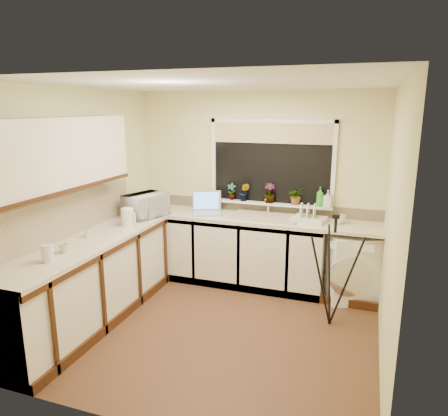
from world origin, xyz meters
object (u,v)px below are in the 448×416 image
at_px(kettle, 128,218).
at_px(plant_b, 244,192).
at_px(tripod, 333,271).
at_px(microwave, 146,205).
at_px(soap_bottle_clear, 328,199).
at_px(dish_rack, 309,219).
at_px(glass_jug, 48,253).
at_px(plant_d, 296,196).
at_px(cup_left, 64,249).
at_px(plant_a, 232,192).
at_px(cup_back, 340,219).
at_px(steel_jar, 88,232).
at_px(plant_c, 270,193).
at_px(laptop, 207,207).
at_px(washing_machine, 351,266).
at_px(soap_bottle_green, 320,197).

xyz_separation_m(kettle, plant_b, (1.09, 1.06, 0.17)).
bearing_deg(plant_b, tripod, -37.14).
bearing_deg(microwave, soap_bottle_clear, -56.34).
height_order(dish_rack, glass_jug, glass_jug).
relative_size(plant_d, cup_left, 2.57).
bearing_deg(plant_a, cup_back, -7.15).
bearing_deg(steel_jar, plant_c, 45.06).
xyz_separation_m(microwave, plant_a, (0.92, 0.63, 0.12)).
xyz_separation_m(laptop, microwave, (-0.66, -0.42, 0.07)).
height_order(washing_machine, plant_d, plant_d).
distance_m(steel_jar, plant_a, 1.93).
xyz_separation_m(glass_jug, plant_d, (1.81, 2.34, 0.18)).
bearing_deg(washing_machine, kettle, 176.74).
bearing_deg(glass_jug, tripod, 30.08).
relative_size(microwave, cup_left, 5.94).
relative_size(kettle, cup_back, 1.41).
distance_m(laptop, cup_left, 2.01).
bearing_deg(glass_jug, microwave, 88.83).
bearing_deg(dish_rack, laptop, -169.13).
bearing_deg(laptop, cup_back, -21.48).
bearing_deg(microwave, dish_rack, -60.18).
xyz_separation_m(glass_jug, cup_left, (-0.03, 0.24, -0.04)).
bearing_deg(cup_left, laptop, 68.98).
bearing_deg(glass_jug, dish_rack, 46.38).
bearing_deg(cup_back, cup_left, -141.41).
bearing_deg(dish_rack, microwave, -156.97).
bearing_deg(cup_left, dish_rack, 42.54).
distance_m(steel_jar, plant_b, 2.03).
bearing_deg(glass_jug, soap_bottle_clear, 46.36).
relative_size(soap_bottle_green, cup_left, 2.78).
distance_m(kettle, dish_rack, 2.15).
bearing_deg(plant_c, soap_bottle_green, 0.86).
bearing_deg(microwave, soap_bottle_green, -54.94).
relative_size(tripod, steel_jar, 12.32).
height_order(dish_rack, plant_b, plant_b).
bearing_deg(plant_c, laptop, -165.07).
distance_m(plant_b, cup_back, 1.25).
distance_m(microwave, plant_a, 1.12).
relative_size(laptop, kettle, 2.39).
distance_m(glass_jug, soap_bottle_green, 3.14).
relative_size(kettle, soap_bottle_green, 0.80).
height_order(washing_machine, kettle, kettle).
distance_m(dish_rack, cup_left, 2.77).
relative_size(microwave, plant_b, 2.20).
bearing_deg(plant_a, washing_machine, -7.82).
bearing_deg(dish_rack, tripod, -52.96).
relative_size(laptop, steel_jar, 4.76).
height_order(glass_jug, steel_jar, glass_jug).
xyz_separation_m(plant_d, soap_bottle_clear, (0.39, -0.04, -0.01)).
bearing_deg(microwave, cup_left, -164.65).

